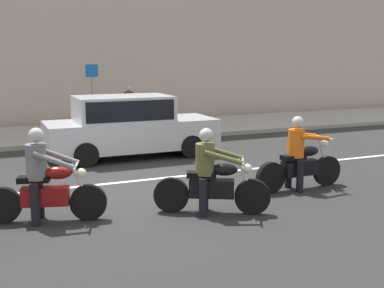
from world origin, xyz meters
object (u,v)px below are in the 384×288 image
street_sign_post (92,90)px  motorcycle_with_rider_olive (211,179)px  parked_sedan_silver (129,126)px  motorcycle_with_rider_orange_stripe (300,160)px  pedestrian_bystander (129,105)px  motorcycle_with_rider_gray (44,184)px

street_sign_post → motorcycle_with_rider_olive: bearing=-89.7°
motorcycle_with_rider_olive → street_sign_post: (-0.06, 9.69, 0.97)m
parked_sedan_silver → street_sign_post: 4.34m
street_sign_post → motorcycle_with_rider_orange_stripe: bearing=-74.7°
motorcycle_with_rider_orange_stripe → pedestrian_bystander: size_ratio=1.31×
parked_sedan_silver → pedestrian_bystander: size_ratio=2.92×
parked_sedan_silver → street_sign_post: bearing=91.3°
motorcycle_with_rider_olive → pedestrian_bystander: 9.51m
motorcycle_with_rider_olive → parked_sedan_silver: size_ratio=0.41×
motorcycle_with_rider_gray → parked_sedan_silver: size_ratio=0.43×
pedestrian_bystander → street_sign_post: bearing=167.8°
motorcycle_with_rider_olive → pedestrian_bystander: bearing=82.8°
motorcycle_with_rider_gray → motorcycle_with_rider_olive: bearing=-14.0°
motorcycle_with_rider_gray → street_sign_post: (2.73, 9.00, 0.94)m
motorcycle_with_rider_orange_stripe → pedestrian_bystander: bearing=97.9°
motorcycle_with_rider_gray → pedestrian_bystander: bearing=65.5°
motorcycle_with_rider_olive → pedestrian_bystander: size_ratio=1.18×
street_sign_post → pedestrian_bystander: bearing=-12.2°
motorcycle_with_rider_gray → pedestrian_bystander: size_ratio=1.24×
motorcycle_with_rider_gray → parked_sedan_silver: (2.83, 4.72, 0.22)m
motorcycle_with_rider_orange_stripe → street_sign_post: 9.37m
motorcycle_with_rider_gray → parked_sedan_silver: parked_sedan_silver is taller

